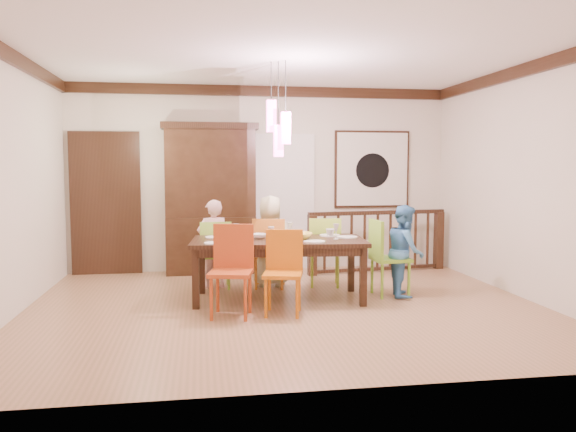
{
  "coord_description": "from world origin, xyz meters",
  "views": [
    {
      "loc": [
        -0.98,
        -6.4,
        1.64
      ],
      "look_at": [
        0.1,
        0.47,
        1.03
      ],
      "focal_mm": 35.0,
      "sensor_mm": 36.0,
      "label": 1
    }
  ],
  "objects": [
    {
      "name": "dining_table",
      "position": [
        -0.04,
        0.37,
        0.67
      ],
      "size": [
        2.19,
        1.14,
        0.75
      ],
      "rotation": [
        0.0,
        0.0,
        -0.09
      ],
      "color": "black",
      "rests_on": "floor"
    },
    {
      "name": "chair_far_right",
      "position": [
        0.7,
        1.08,
        0.54
      ],
      "size": [
        0.5,
        0.5,
        0.95
      ],
      "rotation": [
        0.0,
        0.0,
        2.95
      ],
      "color": "#9AC535",
      "rests_on": "floor"
    },
    {
      "name": "balustrade",
      "position": [
        1.74,
        1.95,
        0.5
      ],
      "size": [
        2.28,
        0.35,
        0.96
      ],
      "rotation": [
        0.0,
        0.0,
        0.12
      ],
      "color": "black",
      "rests_on": "floor"
    },
    {
      "name": "chair_near_left",
      "position": [
        -0.66,
        -0.34,
        0.57
      ],
      "size": [
        0.54,
        0.54,
        1.0
      ],
      "rotation": [
        0.0,
        0.0,
        -0.22
      ],
      "color": "#A73D16",
      "rests_on": "floor"
    },
    {
      "name": "panel_door",
      "position": [
        -2.4,
        2.45,
        1.05
      ],
      "size": [
        1.04,
        0.07,
        2.24
      ],
      "primitive_type": "cube",
      "color": "black",
      "rests_on": "wall_back"
    },
    {
      "name": "chair_far_mid",
      "position": [
        -0.05,
        1.1,
        0.55
      ],
      "size": [
        0.51,
        0.51,
        0.95
      ],
      "rotation": [
        0.0,
        0.0,
        2.94
      ],
      "color": "#C46E22",
      "rests_on": "floor"
    },
    {
      "name": "wine_glass_d",
      "position": [
        0.66,
        0.27,
        0.84
      ],
      "size": [
        0.08,
        0.08,
        0.19
      ],
      "primitive_type": null,
      "color": "silver",
      "rests_on": "dining_table"
    },
    {
      "name": "wine_glass_a",
      "position": [
        -0.55,
        0.48,
        0.84
      ],
      "size": [
        0.08,
        0.08,
        0.19
      ],
      "primitive_type": null,
      "color": "#590C19",
      "rests_on": "dining_table"
    },
    {
      "name": "person_far_left",
      "position": [
        -0.81,
        1.19,
        0.6
      ],
      "size": [
        0.49,
        0.38,
        1.2
      ],
      "primitive_type": "imported",
      "rotation": [
        0.0,
        0.0,
        3.37
      ],
      "color": "#FABEC2",
      "rests_on": "floor"
    },
    {
      "name": "chair_far_left",
      "position": [
        -0.79,
        1.18,
        0.52
      ],
      "size": [
        0.41,
        0.41,
        0.91
      ],
      "rotation": [
        0.0,
        0.0,
        3.14
      ],
      "color": "#8DC93E",
      "rests_on": "floor"
    },
    {
      "name": "plate_far_mid",
      "position": [
        0.03,
        0.61,
        0.76
      ],
      "size": [
        0.26,
        0.26,
        0.01
      ],
      "primitive_type": "cylinder",
      "color": "white",
      "rests_on": "dining_table"
    },
    {
      "name": "chair_end_right",
      "position": [
        1.4,
        0.36,
        0.56
      ],
      "size": [
        0.46,
        0.46,
        0.97
      ],
      "rotation": [
        0.0,
        0.0,
        1.62
      ],
      "color": "#7BBC2F",
      "rests_on": "floor"
    },
    {
      "name": "wine_glass_c",
      "position": [
        -0.17,
        0.07,
        0.84
      ],
      "size": [
        0.08,
        0.08,
        0.19
      ],
      "primitive_type": null,
      "color": "#590C19",
      "rests_on": "dining_table"
    },
    {
      "name": "plate_far_right",
      "position": [
        0.67,
        0.61,
        0.76
      ],
      "size": [
        0.26,
        0.26,
        0.01
      ],
      "primitive_type": "cylinder",
      "color": "white",
      "rests_on": "dining_table"
    },
    {
      "name": "plate_near_mid",
      "position": [
        0.35,
        0.05,
        0.76
      ],
      "size": [
        0.26,
        0.26,
        0.01
      ],
      "primitive_type": "cylinder",
      "color": "white",
      "rests_on": "dining_table"
    },
    {
      "name": "plate_far_left",
      "position": [
        -0.8,
        0.65,
        0.76
      ],
      "size": [
        0.26,
        0.26,
        0.01
      ],
      "primitive_type": "cylinder",
      "color": "white",
      "rests_on": "dining_table"
    },
    {
      "name": "person_far_mid",
      "position": [
        -0.04,
        1.16,
        0.63
      ],
      "size": [
        0.67,
        0.49,
        1.25
      ],
      "primitive_type": "imported",
      "rotation": [
        0.0,
        0.0,
        2.98
      ],
      "color": "beige",
      "rests_on": "floor"
    },
    {
      "name": "napkin",
      "position": [
        -0.02,
        -0.0,
        0.76
      ],
      "size": [
        0.18,
        0.14,
        0.01
      ],
      "primitive_type": "cube",
      "color": "#D83359",
      "rests_on": "dining_table"
    },
    {
      "name": "china_hutch",
      "position": [
        -0.82,
        2.3,
        1.16
      ],
      "size": [
        1.46,
        0.46,
        2.3
      ],
      "color": "black",
      "rests_on": "floor"
    },
    {
      "name": "wall_left",
      "position": [
        -3.0,
        0.0,
        1.45
      ],
      "size": [
        0.0,
        5.0,
        5.0
      ],
      "primitive_type": "plane",
      "rotation": [
        1.57,
        0.0,
        1.57
      ],
      "color": "beige",
      "rests_on": "floor"
    },
    {
      "name": "floor",
      "position": [
        0.0,
        0.0,
        0.0
      ],
      "size": [
        6.0,
        6.0,
        0.0
      ],
      "primitive_type": "plane",
      "color": "olive",
      "rests_on": "ground"
    },
    {
      "name": "serving_bowl",
      "position": [
        0.19,
        0.29,
        0.79
      ],
      "size": [
        0.37,
        0.37,
        0.09
      ],
      "primitive_type": "imported",
      "rotation": [
        0.0,
        0.0,
        -0.03
      ],
      "color": "gold",
      "rests_on": "dining_table"
    },
    {
      "name": "wall_back",
      "position": [
        0.0,
        2.5,
        1.45
      ],
      "size": [
        6.0,
        0.0,
        6.0
      ],
      "primitive_type": "plane",
      "rotation": [
        1.57,
        0.0,
        0.0
      ],
      "color": "beige",
      "rests_on": "floor"
    },
    {
      "name": "plate_end_right",
      "position": [
        0.84,
        0.4,
        0.76
      ],
      "size": [
        0.26,
        0.26,
        0.01
      ],
      "primitive_type": "cylinder",
      "color": "white",
      "rests_on": "dining_table"
    },
    {
      "name": "cup_right",
      "position": [
        0.65,
        0.52,
        0.8
      ],
      "size": [
        0.14,
        0.14,
        0.1
      ],
      "primitive_type": "imported",
      "rotation": [
        0.0,
        0.0,
        -0.36
      ],
      "color": "silver",
      "rests_on": "dining_table"
    },
    {
      "name": "pendant_cluster",
      "position": [
        -0.04,
        0.37,
        2.11
      ],
      "size": [
        0.27,
        0.21,
        1.14
      ],
      "color": "#FF4CAB",
      "rests_on": "ceiling"
    },
    {
      "name": "white_doorway",
      "position": [
        0.35,
        2.46,
        1.05
      ],
      "size": [
        0.97,
        0.05,
        2.22
      ],
      "primitive_type": "cube",
      "color": "silver",
      "rests_on": "wall_back"
    },
    {
      "name": "wine_glass_b",
      "position": [
        0.14,
        0.57,
        0.84
      ],
      "size": [
        0.08,
        0.08,
        0.19
      ],
      "primitive_type": null,
      "color": "silver",
      "rests_on": "dining_table"
    },
    {
      "name": "chair_near_mid",
      "position": [
        -0.09,
        -0.34,
        0.53
      ],
      "size": [
        0.51,
        0.51,
        0.93
      ],
      "rotation": [
        0.0,
        0.0,
        -0.24
      ],
      "color": "#C3610C",
      "rests_on": "floor"
    },
    {
      "name": "wall_right",
      "position": [
        3.0,
        0.0,
        1.45
      ],
      "size": [
        0.0,
        5.0,
        5.0
      ],
      "primitive_type": "plane",
      "rotation": [
        1.57,
        0.0,
        -1.57
      ],
      "color": "beige",
      "rests_on": "floor"
    },
    {
      "name": "cup_left",
      "position": [
        -0.55,
        0.2,
        0.8
      ],
      "size": [
        0.14,
        0.14,
        0.1
      ],
      "primitive_type": "imported",
      "rotation": [
        0.0,
        0.0,
        0.16
      ],
      "color": "silver",
      "rests_on": "dining_table"
    },
    {
      "name": "plate_near_left",
      "position": [
        -0.82,
        0.1,
        0.76
      ],
      "size": [
        0.26,
        0.26,
        0.01
      ],
      "primitive_type": "cylinder",
      "color": "white",
      "rests_on": "dining_table"
    },
    {
      "name": "small_bowl",
      "position": [
        -0.27,
        0.48,
        0.78
      ],
      "size": [
        0.2,
        0.2,
        0.06
      ],
      "primitive_type": "imported",
      "rotation": [
        0.0,
        0.0,
        0.04
      ],
      "color": "white",
      "rests_on": "dining_table"
    },
    {
      "name": "ceiling",
      "position": [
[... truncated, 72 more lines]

